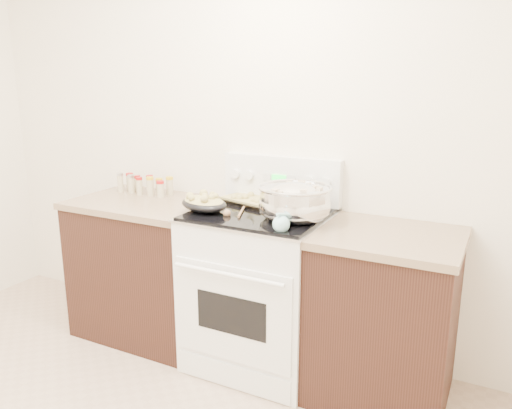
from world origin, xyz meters
The scene contains 9 objects.
counter_left centered at (-0.48, 1.43, 0.46)m, with size 0.93×0.67×0.92m.
counter_right centered at (1.08, 1.43, 0.46)m, with size 0.73×0.67×0.92m.
kitchen_range centered at (0.35, 1.42, 0.49)m, with size 0.78×0.73×1.22m.
mixing_bowl centered at (0.57, 1.39, 1.04)m, with size 0.52×0.52×0.24m.
roasting_pan centered at (0.05, 1.30, 0.99)m, with size 0.38×0.32×0.11m.
baking_sheet centered at (0.20, 1.59, 0.96)m, with size 0.42×0.34×0.06m.
wooden_spoon centered at (0.23, 1.31, 0.95)m, with size 0.11×0.25×0.04m.
blue_ladle centered at (0.61, 1.16, 0.98)m, with size 0.14×0.28×0.11m.
spice_jars centered at (-0.61, 1.58, 0.98)m, with size 0.40×0.15×0.13m.
Camera 1 is at (1.58, -1.03, 1.68)m, focal length 35.00 mm.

